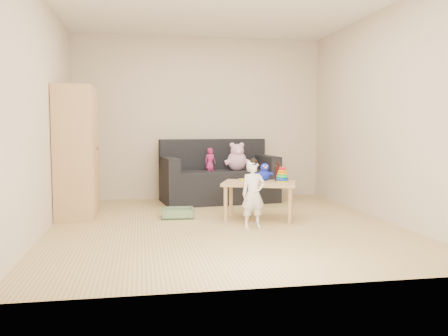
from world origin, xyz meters
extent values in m
plane|color=tan|center=(0.00, 0.00, 0.00)|extent=(4.50, 4.50, 0.00)
plane|color=beige|center=(0.00, 2.25, 1.30)|extent=(4.00, 0.00, 4.00)
plane|color=beige|center=(0.00, -2.25, 1.30)|extent=(4.00, 0.00, 4.00)
plane|color=beige|center=(-2.00, 0.00, 1.30)|extent=(0.00, 4.50, 4.50)
plane|color=beige|center=(2.00, 0.00, 1.30)|extent=(0.00, 4.50, 4.50)
cube|color=tan|center=(-1.76, 0.87, 0.83)|extent=(0.46, 0.92, 1.66)
cube|color=black|center=(0.24, 1.75, 0.24)|extent=(1.83, 1.08, 0.49)
cube|color=tan|center=(0.50, 0.26, 0.23)|extent=(1.02, 0.82, 0.47)
imported|color=white|center=(0.31, -0.23, 0.38)|extent=(0.30, 0.22, 0.75)
imported|color=#B32167|center=(0.09, 1.71, 0.66)|extent=(0.20, 0.17, 0.34)
cylinder|color=#C1D40B|center=(0.78, 0.22, 0.48)|extent=(0.15, 0.15, 0.02)
cylinder|color=silver|center=(0.78, 0.22, 0.57)|extent=(0.02, 0.02, 0.18)
torus|color=#0C37C4|center=(0.78, 0.22, 0.50)|extent=(0.16, 0.16, 0.04)
torus|color=green|center=(0.78, 0.22, 0.54)|extent=(0.15, 0.15, 0.04)
torus|color=#CB990A|center=(0.78, 0.22, 0.57)|extent=(0.13, 0.13, 0.03)
torus|color=orange|center=(0.78, 0.22, 0.61)|extent=(0.11, 0.11, 0.03)
torus|color=red|center=(0.78, 0.22, 0.64)|extent=(0.09, 0.09, 0.03)
cylinder|color=black|center=(0.76, 0.34, 0.56)|extent=(0.08, 0.08, 0.19)
cylinder|color=black|center=(0.76, 0.34, 0.67)|extent=(0.04, 0.04, 0.05)
cylinder|color=black|center=(0.76, 0.34, 0.70)|extent=(0.05, 0.05, 0.02)
cube|color=yellow|center=(0.40, 0.44, 0.48)|extent=(0.22, 0.22, 0.02)
camera|label=1|loc=(-0.95, -5.43, 1.13)|focal=38.00mm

